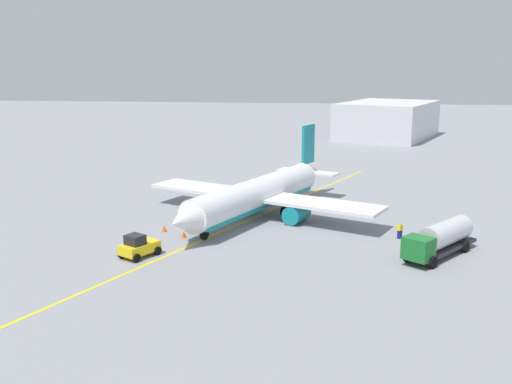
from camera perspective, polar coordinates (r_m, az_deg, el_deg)
ground_plane at (r=66.73m, az=0.00°, el=-2.51°), size 400.00×400.00×0.00m
airplane at (r=66.52m, az=0.23°, el=-0.25°), size 30.60×28.97×9.57m
fuel_tanker at (r=55.63m, az=17.93°, el=-4.42°), size 9.45×8.06×3.15m
pushback_tug at (r=54.05m, az=-11.66°, el=-5.34°), size 4.12×3.66×2.20m
refueling_worker at (r=60.30m, az=14.20°, el=-3.76°), size 0.63×0.61×1.71m
safety_cone_nose at (r=61.67m, az=-9.17°, el=-3.62°), size 0.64×0.64×0.71m
safety_cone_wingtip at (r=59.35m, az=-7.25°, el=-4.23°), size 0.59×0.59×0.66m
distant_hangar at (r=143.10m, az=13.03°, el=7.05°), size 32.34×27.51×8.55m
taxi_line_marking at (r=66.72m, az=0.00°, el=-2.51°), size 62.88×27.46×0.01m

